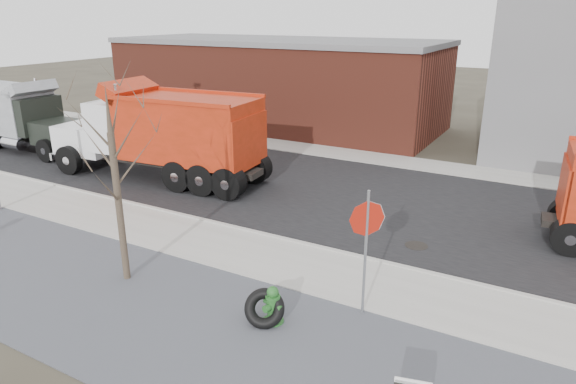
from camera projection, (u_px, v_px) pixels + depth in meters
The scene contains 13 objects.
ground at pixel (279, 266), 14.43m from camera, with size 120.00×120.00×0.00m, color #383328.
gravel_verge at pixel (201, 329), 11.54m from camera, with size 60.00×5.00×0.03m, color slate.
sidewalk at pixel (283, 262), 14.62m from camera, with size 60.00×2.50×0.06m, color #9E9B93.
curb at pixel (305, 244), 15.68m from camera, with size 60.00×0.15×0.11m, color #9E9B93.
road at pixel (362, 199), 19.61m from camera, with size 60.00×9.40×0.02m, color black.
far_sidewalk at pixel (406, 163), 24.29m from camera, with size 60.00×2.00×0.06m, color #9E9B93.
building_brick at pixel (278, 82), 32.16m from camera, with size 20.20×8.20×5.30m.
bare_tree at pixel (114, 160), 12.67m from camera, with size 3.20×3.20×5.20m.
fire_hydrant at pixel (273, 306), 11.67m from camera, with size 0.54×0.52×0.94m.
truck_tire at pixel (264, 308), 11.63m from camera, with size 1.14×1.03×0.91m.
stop_sign at pixel (367, 233), 11.48m from camera, with size 0.62×0.61×3.10m.
dump_truck_red_b at pixel (162, 131), 21.40m from camera, with size 9.84×3.53×4.06m.
dump_truck_grey at pixel (18, 114), 26.36m from camera, with size 7.80×2.50×3.54m.
Camera 1 is at (6.54, -11.15, 6.75)m, focal length 32.00 mm.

